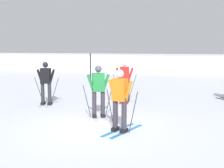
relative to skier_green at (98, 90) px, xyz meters
The scene contains 7 objects.
ground_plane 1.49m from the skier_green, 73.87° to the right, with size 120.00×120.00×0.00m, color silver.
far_snow_ridge 19.92m from the skier_green, 89.06° to the left, with size 80.00×6.63×1.46m, color silver.
skier_green is the anchor object (origin of this frame).
skier_red 3.06m from the skier_green, 86.80° to the left, with size 0.99×1.64×1.71m.
skier_orange 1.79m from the skier_green, 53.39° to the right, with size 0.96×1.63×1.71m.
skier_black 3.01m from the skier_green, 150.97° to the left, with size 1.00×1.64×1.71m.
trail_marker_pole 8.71m from the skier_green, 110.92° to the left, with size 0.07×0.07×1.89m, color black.
Camera 1 is at (2.63, -8.10, 2.35)m, focal length 48.51 mm.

